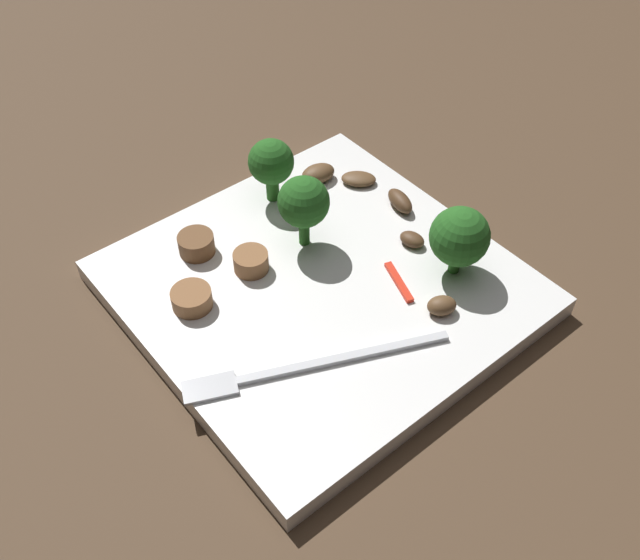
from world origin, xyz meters
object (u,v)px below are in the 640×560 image
broccoli_floret_0 (460,237)px  mushroom_3 (318,173)px  plate (320,288)px  mushroom_0 (442,306)px  broccoli_floret_1 (304,203)px  mushroom_4 (400,201)px  mushroom_1 (359,179)px  broccoli_floret_2 (271,163)px  mushroom_2 (412,239)px  sausage_slice_1 (196,244)px  sausage_slice_2 (251,261)px  sausage_slice_0 (192,299)px  fork (298,368)px  pepper_strip_1 (399,282)px

broccoli_floret_0 → mushroom_3: (0.01, -0.15, -0.03)m
plate → mushroom_0: bearing=121.0°
broccoli_floret_1 → mushroom_4: broccoli_floret_1 is taller
mushroom_0 → mushroom_1: size_ratio=0.72×
broccoli_floret_2 → mushroom_1: 0.08m
plate → mushroom_2: size_ratio=12.98×
broccoli_floret_1 → mushroom_4: size_ratio=2.00×
broccoli_floret_0 → broccoli_floret_2: 0.16m
mushroom_2 → mushroom_4: (-0.02, -0.04, 0.00)m
sausage_slice_1 → mushroom_4: bearing=159.0°
broccoli_floret_2 → sausage_slice_1: bearing=10.0°
sausage_slice_1 → mushroom_1: size_ratio=0.94×
mushroom_1 → mushroom_4: size_ratio=0.97×
sausage_slice_1 → sausage_slice_2: size_ratio=1.05×
mushroom_4 → sausage_slice_2: bearing=-8.0°
sausage_slice_0 → mushroom_2: size_ratio=1.44×
broccoli_floret_0 → fork: bearing=-0.3°
broccoli_floret_1 → broccoli_floret_0: bearing=125.6°
plate → pepper_strip_1: pepper_strip_1 is taller
sausage_slice_1 → mushroom_3: 0.13m
plate → mushroom_0: mushroom_0 is taller
mushroom_1 → pepper_strip_1: 0.12m
broccoli_floret_1 → mushroom_1: 0.09m
plate → sausage_slice_1: sausage_slice_1 is taller
mushroom_4 → pepper_strip_1: (0.06, 0.06, -0.00)m
plate → pepper_strip_1: (-0.04, 0.04, 0.01)m
broccoli_floret_1 → mushroom_1: size_ratio=2.06×
plate → broccoli_floret_2: 0.11m
sausage_slice_2 → mushroom_3: bearing=-154.4°
sausage_slice_2 → mushroom_4: sausage_slice_2 is taller
broccoli_floret_0 → mushroom_2: size_ratio=2.78×
sausage_slice_1 → mushroom_1: bearing=174.2°
mushroom_4 → broccoli_floret_1: bearing=-10.8°
mushroom_4 → pepper_strip_1: bearing=46.0°
broccoli_floret_0 → mushroom_3: broccoli_floret_0 is taller
fork → broccoli_floret_2: broccoli_floret_2 is taller
mushroom_0 → mushroom_3: 0.17m
broccoli_floret_2 → mushroom_1: broccoli_floret_2 is taller
mushroom_1 → mushroom_2: size_ratio=1.44×
broccoli_floret_2 → mushroom_1: size_ratio=1.89×
sausage_slice_1 → mushroom_3: (-0.13, -0.01, -0.00)m
plate → fork: size_ratio=1.54×
broccoli_floret_0 → mushroom_2: (0.00, -0.04, -0.03)m
mushroom_1 → mushroom_0: bearing=70.9°
plate → broccoli_floret_1: broccoli_floret_1 is taller
fork → broccoli_floret_2: bearing=-97.3°
sausage_slice_2 → mushroom_3: (-0.10, -0.05, -0.00)m
pepper_strip_1 → mushroom_0: bearing=96.3°
sausage_slice_1 → mushroom_2: bearing=143.7°
mushroom_2 → sausage_slice_1: bearing=-36.3°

